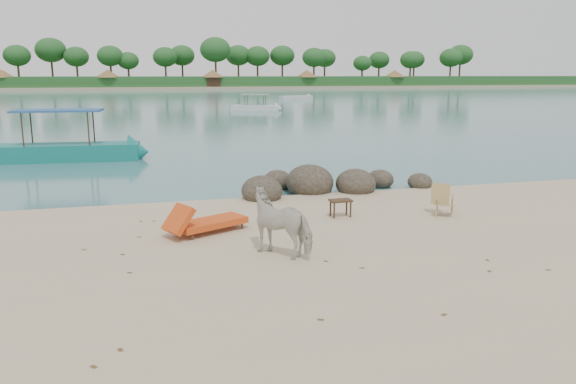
{
  "coord_description": "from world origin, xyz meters",
  "views": [
    {
      "loc": [
        -3.03,
        -10.15,
        3.64
      ],
      "look_at": [
        0.2,
        2.0,
        1.0
      ],
      "focal_mm": 35.0,
      "sensor_mm": 36.0,
      "label": 1
    }
  ],
  "objects_px": {
    "cow": "(283,223)",
    "deck_chair": "(445,202)",
    "lounge_chair": "(211,220)",
    "boulders": "(319,185)",
    "side_table": "(340,209)",
    "boat_near": "(58,118)"
  },
  "relations": [
    {
      "from": "lounge_chair",
      "to": "boat_near",
      "type": "relative_size",
      "value": 0.29
    },
    {
      "from": "cow",
      "to": "lounge_chair",
      "type": "xyz_separation_m",
      "value": [
        -1.24,
        1.99,
        -0.34
      ]
    },
    {
      "from": "cow",
      "to": "boat_near",
      "type": "xyz_separation_m",
      "value": [
        -6.07,
        15.22,
        1.12
      ]
    },
    {
      "from": "boulders",
      "to": "lounge_chair",
      "type": "relative_size",
      "value": 3.02
    },
    {
      "from": "side_table",
      "to": "lounge_chair",
      "type": "distance_m",
      "value": 3.46
    },
    {
      "from": "cow",
      "to": "deck_chair",
      "type": "relative_size",
      "value": 1.94
    },
    {
      "from": "cow",
      "to": "side_table",
      "type": "distance_m",
      "value": 3.36
    },
    {
      "from": "side_table",
      "to": "deck_chair",
      "type": "distance_m",
      "value": 2.73
    },
    {
      "from": "boulders",
      "to": "side_table",
      "type": "xyz_separation_m",
      "value": [
        -0.52,
        -3.35,
        0.01
      ]
    },
    {
      "from": "side_table",
      "to": "deck_chair",
      "type": "height_order",
      "value": "deck_chair"
    },
    {
      "from": "side_table",
      "to": "boat_near",
      "type": "relative_size",
      "value": 0.08
    },
    {
      "from": "deck_chair",
      "to": "boat_near",
      "type": "bearing_deg",
      "value": 163.51
    },
    {
      "from": "boulders",
      "to": "boat_near",
      "type": "distance_m",
      "value": 12.9
    },
    {
      "from": "boulders",
      "to": "boat_near",
      "type": "relative_size",
      "value": 0.87
    },
    {
      "from": "boulders",
      "to": "lounge_chair",
      "type": "height_order",
      "value": "boulders"
    },
    {
      "from": "lounge_chair",
      "to": "side_table",
      "type": "bearing_deg",
      "value": -17.34
    },
    {
      "from": "cow",
      "to": "side_table",
      "type": "height_order",
      "value": "cow"
    },
    {
      "from": "cow",
      "to": "lounge_chair",
      "type": "relative_size",
      "value": 0.74
    },
    {
      "from": "boulders",
      "to": "side_table",
      "type": "height_order",
      "value": "boulders"
    },
    {
      "from": "side_table",
      "to": "boat_near",
      "type": "height_order",
      "value": "boat_near"
    },
    {
      "from": "lounge_chair",
      "to": "deck_chair",
      "type": "bearing_deg",
      "value": -26.76
    },
    {
      "from": "lounge_chair",
      "to": "boat_near",
      "type": "distance_m",
      "value": 14.16
    }
  ]
}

